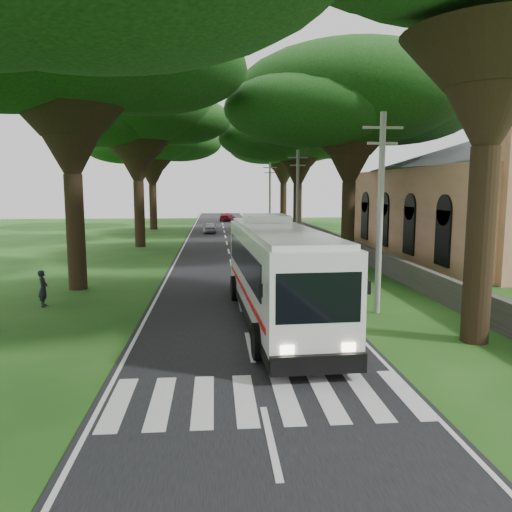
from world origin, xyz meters
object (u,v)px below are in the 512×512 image
pole_near (380,210)px  pedestrian (43,288)px  distant_car_c (227,217)px  distant_car_a (210,228)px  pole_mid (298,199)px  church (476,190)px  pole_far (270,195)px  coach_bus (277,271)px

pole_near → pedestrian: (-13.95, 2.24, -3.39)m
distant_car_c → distant_car_a: bearing=97.4°
pole_near → pole_mid: same height
pole_near → pedestrian: pole_near is taller
distant_car_c → pole_mid: bearing=111.8°
church → pole_far: church is taller
coach_bus → distant_car_a: (-2.91, 37.31, -1.32)m
pole_near → church: bearing=51.5°
coach_bus → distant_car_a: 37.44m
distant_car_c → church: bearing=127.2°
coach_bus → pole_mid: bearing=75.9°
church → distant_car_c: church is taller
pole_mid → distant_car_a: 18.16m
coach_bus → pedestrian: (-9.72, 3.24, -1.16)m
distant_car_c → pole_far: bearing=120.6°
pole_mid → pedestrian: (-13.95, -17.76, -3.39)m
distant_car_a → pedestrian: size_ratio=2.22×
pole_far → distant_car_a: 8.79m
pole_near → pole_mid: size_ratio=1.00×
pole_far → distant_car_a: bearing=-152.7°
distant_car_c → pedestrian: size_ratio=2.62×
pole_far → coach_bus: bearing=-95.9°
pole_mid → distant_car_a: size_ratio=2.28×
church → pole_far: (-12.36, 24.45, -0.73)m
pole_near → distant_car_a: pole_near is taller
pole_mid → pedestrian: size_ratio=5.07×
church → distant_car_a: (-19.51, 20.77, -4.28)m
pole_far → pedestrian: size_ratio=5.07×
pole_near → pedestrian: size_ratio=5.07×
pole_mid → coach_bus: size_ratio=0.65×
church → coach_bus: size_ratio=1.94×
church → pole_mid: bearing=160.2°
pole_near → coach_bus: size_ratio=0.65×
pole_mid → distant_car_c: bearing=97.4°
church → pole_mid: church is taller
pole_near → distant_car_a: 37.18m
church → pole_near: church is taller
coach_bus → pole_far: bearing=81.4°
coach_bus → church: bearing=42.2°
pole_far → distant_car_a: (-7.15, -3.69, -3.55)m
coach_bus → pedestrian: bearing=158.9°
pole_near → coach_bus: 4.89m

